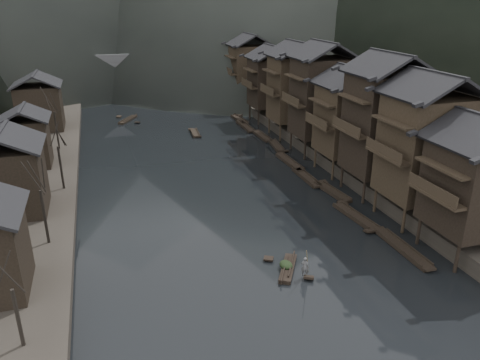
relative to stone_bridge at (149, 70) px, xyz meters
name	(u,v)px	position (x,y,z in m)	size (l,w,h in m)	color
water	(246,237)	(0.00, -72.00, -5.11)	(300.00, 300.00, 0.00)	black
right_bank	(359,108)	(35.00, -32.00, -4.21)	(40.00, 200.00, 1.80)	#2D2823
stilt_houses	(327,92)	(17.28, -52.71, 3.74)	(9.00, 67.60, 15.57)	black
left_houses	(21,137)	(-20.50, -51.88, 0.55)	(8.10, 53.20, 8.73)	black
bare_trees	(48,148)	(-17.00, -59.26, 1.22)	(3.70, 43.97, 7.40)	black
moored_sampans	(275,148)	(12.01, -48.12, -4.91)	(2.75, 66.84, 0.47)	black
midriver_boats	(150,117)	(-2.98, -24.40, -4.91)	(12.19, 29.99, 0.45)	black
stone_bridge	(149,70)	(0.00, 0.00, 0.00)	(40.00, 6.00, 9.00)	#4C4C4F
hero_sampan	(288,268)	(1.54, -78.21, -4.91)	(2.98, 4.39, 0.43)	black
cargo_heap	(286,261)	(1.44, -78.02, -4.37)	(1.02, 1.33, 0.61)	black
boatman	(305,264)	(2.35, -79.60, -3.86)	(0.59, 0.39, 1.63)	#5C5C5F
bamboo_pole	(309,234)	(2.55, -79.60, -1.26)	(0.06, 0.06, 4.31)	#8C7A51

